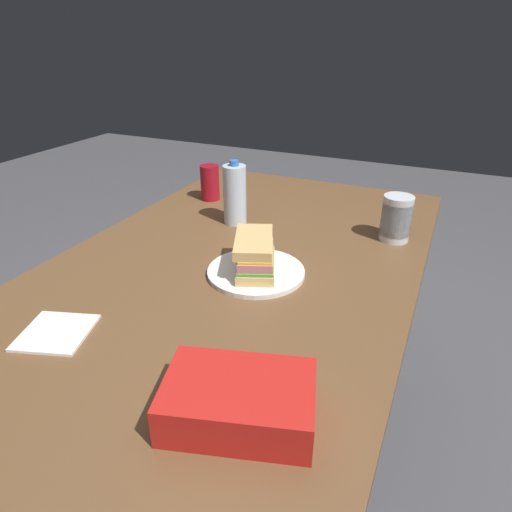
{
  "coord_description": "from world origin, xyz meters",
  "views": [
    {
      "loc": [
        -0.87,
        -0.47,
        1.3
      ],
      "look_at": [
        0.01,
        -0.08,
        0.8
      ],
      "focal_mm": 31.25,
      "sensor_mm": 36.0,
      "label": 1
    }
  ],
  "objects": [
    {
      "name": "water_bottle_tall",
      "position": [
        0.28,
        0.12,
        0.84
      ],
      "size": [
        0.07,
        0.07,
        0.2
      ],
      "color": "silver",
      "rests_on": "dining_table"
    },
    {
      "name": "plastic_cup_stack",
      "position": [
        0.36,
        -0.35,
        0.82
      ],
      "size": [
        0.08,
        0.08,
        0.13
      ],
      "color": "silver",
      "rests_on": "dining_table"
    },
    {
      "name": "paper_napkin",
      "position": [
        -0.38,
        0.19,
        0.76
      ],
      "size": [
        0.16,
        0.16,
        0.01
      ],
      "primitive_type": "cube",
      "rotation": [
        0.0,
        0.0,
        0.32
      ],
      "color": "white",
      "rests_on": "dining_table"
    },
    {
      "name": "ground_plane",
      "position": [
        0.0,
        0.0,
        0.0
      ],
      "size": [
        8.0,
        8.0,
        0.0
      ],
      "primitive_type": "plane",
      "color": "#4C4C51"
    },
    {
      "name": "dining_table",
      "position": [
        0.0,
        0.0,
        0.66
      ],
      "size": [
        1.61,
        0.91,
        0.75
      ],
      "color": "brown",
      "rests_on": "ground_plane"
    },
    {
      "name": "sandwich",
      "position": [
        0.01,
        -0.07,
        0.81
      ],
      "size": [
        0.2,
        0.16,
        0.08
      ],
      "color": "#DBB26B",
      "rests_on": "paper_plate"
    },
    {
      "name": "soda_can_red",
      "position": [
        0.44,
        0.3,
        0.81
      ],
      "size": [
        0.07,
        0.07,
        0.12
      ],
      "primitive_type": "cylinder",
      "color": "maroon",
      "rests_on": "dining_table"
    },
    {
      "name": "chip_bag",
      "position": [
        -0.42,
        -0.24,
        0.79
      ],
      "size": [
        0.21,
        0.26,
        0.07
      ],
      "primitive_type": "cube",
      "rotation": [
        0.0,
        0.0,
        1.86
      ],
      "color": "red",
      "rests_on": "dining_table"
    },
    {
      "name": "paper_plate",
      "position": [
        0.01,
        -0.08,
        0.76
      ],
      "size": [
        0.24,
        0.24,
        0.01
      ],
      "primitive_type": "cylinder",
      "color": "white",
      "rests_on": "dining_table"
    }
  ]
}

